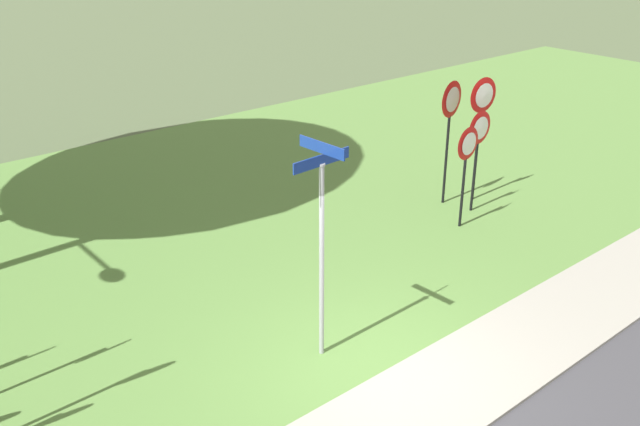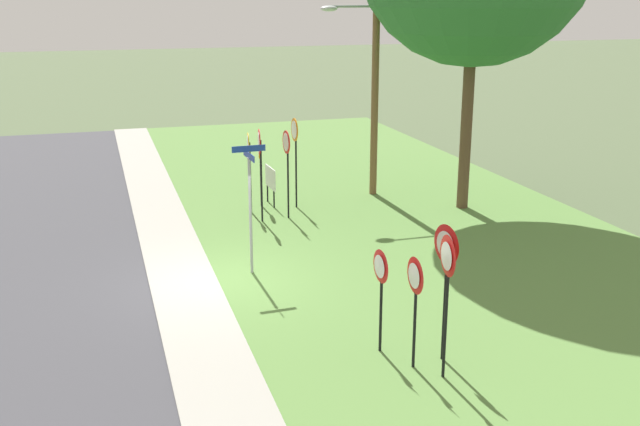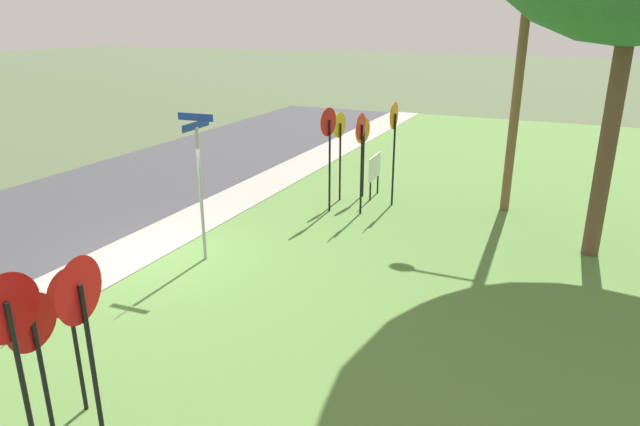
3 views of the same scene
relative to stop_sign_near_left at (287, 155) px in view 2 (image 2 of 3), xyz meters
name	(u,v)px [view 2 (image 2 of 3)]	position (x,y,z in m)	size (l,w,h in m)	color
ground_plane	(218,282)	(4.57, -2.92, -2.01)	(160.00, 160.00, 0.00)	#4C5B3D
road_asphalt	(3,305)	(4.57, -7.72, -2.00)	(44.00, 6.40, 0.01)	#3D3D42
sidewalk_strip	(184,285)	(4.57, -3.72, -1.98)	(44.00, 1.60, 0.06)	#99968C
grass_median	(445,257)	(4.57, 3.08, -1.99)	(44.00, 12.00, 0.04)	#567F3D
stop_sign_near_left	(287,155)	(0.00, 0.00, 0.00)	(0.70, 0.10, 2.71)	black
stop_sign_near_right	(259,154)	(-1.54, -0.51, -0.25)	(0.76, 0.17, 2.35)	black
stop_sign_far_left	(260,155)	(0.14, -0.86, 0.10)	(0.75, 0.13, 2.82)	black
stop_sign_far_center	(249,155)	(-0.90, -0.98, -0.12)	(0.70, 0.13, 2.54)	black
stop_sign_far_right	(295,143)	(-1.08, 0.55, 0.14)	(0.73, 0.09, 2.89)	black
yield_sign_near_left	(414,287)	(9.91, -0.22, -0.38)	(0.68, 0.10, 2.15)	black
yield_sign_near_right	(380,278)	(9.12, -0.56, -0.45)	(0.65, 0.11, 2.06)	black
yield_sign_far_left	(445,260)	(9.77, 0.44, 0.02)	(0.75, 0.16, 2.65)	black
yield_sign_far_right	(447,273)	(10.40, 0.15, 0.04)	(0.74, 0.12, 2.68)	black
street_name_post	(250,199)	(4.26, -2.02, -0.08)	(0.96, 0.82, 3.19)	#9EA0A8
utility_pole	(372,56)	(-1.95, 3.41, 2.70)	(2.10, 2.01, 8.65)	brown
notice_board	(270,180)	(-1.61, -0.15, -1.13)	(1.10, 0.08, 1.25)	black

